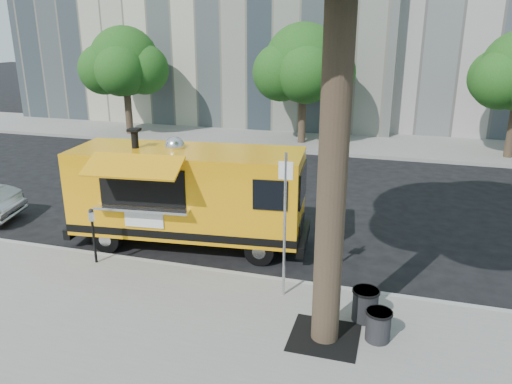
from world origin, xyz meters
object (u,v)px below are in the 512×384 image
at_px(food_truck, 187,193).
at_px(trash_bin_right, 378,325).
at_px(sign_post, 285,217).
at_px(far_tree_a, 125,61).
at_px(parking_meter, 93,229).
at_px(trash_bin_left, 365,304).
at_px(far_tree_b, 304,63).

distance_m(food_truck, trash_bin_right, 5.94).
xyz_separation_m(sign_post, trash_bin_right, (1.95, -1.05, -1.40)).
relative_size(far_tree_a, trash_bin_right, 9.51).
bearing_deg(food_truck, parking_meter, -135.48).
relative_size(far_tree_a, parking_meter, 4.01).
bearing_deg(food_truck, trash_bin_left, -34.13).
distance_m(far_tree_b, trash_bin_right, 16.30).
bearing_deg(far_tree_a, far_tree_b, 2.54).
relative_size(parking_meter, food_truck, 0.21).
relative_size(far_tree_b, trash_bin_left, 8.90).
distance_m(parking_meter, trash_bin_left, 6.28).
distance_m(far_tree_a, food_truck, 14.75).
bearing_deg(trash_bin_right, far_tree_b, 106.39).
height_order(far_tree_a, parking_meter, far_tree_a).
bearing_deg(sign_post, far_tree_b, 100.15).
bearing_deg(far_tree_a, food_truck, -54.15).
bearing_deg(trash_bin_right, sign_post, 151.64).
height_order(sign_post, food_truck, sign_post).
height_order(far_tree_b, parking_meter, far_tree_b).
height_order(sign_post, trash_bin_left, sign_post).
xyz_separation_m(far_tree_b, food_truck, (-0.47, -12.20, -2.43)).
xyz_separation_m(far_tree_b, sign_post, (2.55, -14.25, -1.98)).
bearing_deg(sign_post, trash_bin_right, -28.36).
height_order(far_tree_a, food_truck, far_tree_a).
bearing_deg(parking_meter, trash_bin_right, -10.91).
distance_m(far_tree_b, trash_bin_left, 15.67).
distance_m(food_truck, trash_bin_left, 5.41).
bearing_deg(far_tree_a, parking_meter, -62.85).
xyz_separation_m(far_tree_b, trash_bin_left, (4.22, -14.72, -3.35)).
relative_size(food_truck, trash_bin_left, 10.08).
height_order(far_tree_a, far_tree_b, far_tree_b).
bearing_deg(trash_bin_right, food_truck, 148.04).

